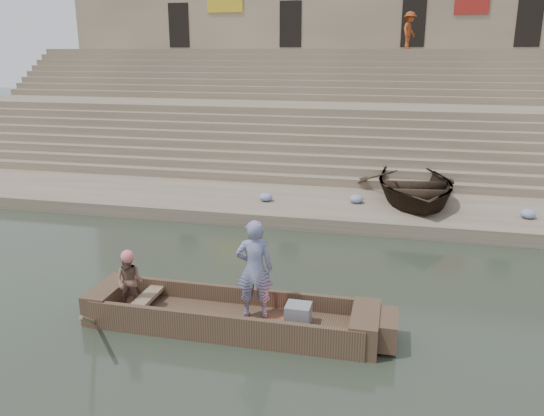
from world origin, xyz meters
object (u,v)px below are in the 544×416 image
(rowing_man, at_px, (129,282))
(standing_man, at_px, (254,269))
(television, at_px, (298,314))
(pedestrian, at_px, (409,30))
(main_rowboat, at_px, (230,322))
(beached_rowboat, at_px, (414,185))

(rowing_man, bearing_deg, standing_man, 2.51)
(standing_man, bearing_deg, rowing_man, -6.44)
(standing_man, bearing_deg, television, 157.41)
(rowing_man, height_order, television, rowing_man)
(standing_man, distance_m, pedestrian, 22.72)
(rowing_man, height_order, pedestrian, pedestrian)
(main_rowboat, xyz_separation_m, rowing_man, (-2.00, -0.13, 0.69))
(main_rowboat, height_order, rowing_man, rowing_man)
(television, bearing_deg, main_rowboat, 180.00)
(standing_man, relative_size, beached_rowboat, 0.39)
(standing_man, xyz_separation_m, pedestrian, (2.64, 22.01, 4.96))
(standing_man, bearing_deg, main_rowboat, 5.44)
(beached_rowboat, distance_m, pedestrian, 14.40)
(main_rowboat, bearing_deg, beached_rowboat, 68.20)
(rowing_man, bearing_deg, pedestrian, 73.26)
(television, distance_m, beached_rowboat, 9.03)
(standing_man, relative_size, pedestrian, 1.02)
(main_rowboat, relative_size, television, 10.87)
(rowing_man, bearing_deg, beached_rowboat, 54.35)
(standing_man, xyz_separation_m, rowing_man, (-2.45, -0.27, -0.38))
(standing_man, distance_m, television, 1.16)
(rowing_man, distance_m, pedestrian, 23.48)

